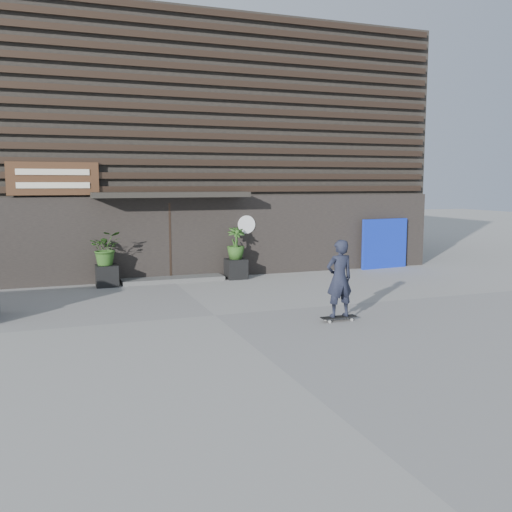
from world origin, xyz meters
name	(u,v)px	position (x,y,z in m)	size (l,w,h in m)	color
ground	(215,315)	(0.00, 0.00, 0.00)	(80.00, 80.00, 0.00)	gray
entrance_step	(173,279)	(0.00, 4.60, 0.06)	(3.00, 0.80, 0.12)	#4F4F4C
planter_pot_left	(107,276)	(-1.90, 4.40, 0.30)	(0.60, 0.60, 0.60)	black
bamboo_left	(106,248)	(-1.90, 4.40, 1.08)	(0.86, 0.75, 0.96)	#2D591E
planter_pot_right	(236,269)	(1.90, 4.40, 0.30)	(0.60, 0.60, 0.60)	black
bamboo_right	(236,243)	(1.90, 4.40, 1.08)	(0.54, 0.54, 0.96)	#2D591E
blue_tarp	(384,244)	(7.30, 4.70, 0.84)	(1.79, 0.12, 1.68)	#0D25B4
building	(142,153)	(0.00, 9.96, 3.99)	(18.00, 11.00, 8.00)	black
skateboarder	(339,279)	(2.31, -1.37, 0.90)	(0.78, 0.40, 1.72)	black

